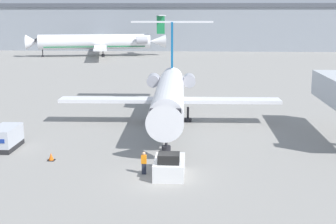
# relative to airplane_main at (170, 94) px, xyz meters

# --- Properties ---
(ground_plane) EXTENTS (600.00, 600.00, 0.00)m
(ground_plane) POSITION_rel_airplane_main_xyz_m (0.38, -17.68, -3.31)
(ground_plane) COLOR gray
(terminal_building) EXTENTS (180.00, 16.80, 14.46)m
(terminal_building) POSITION_rel_airplane_main_xyz_m (0.38, 102.32, 3.94)
(terminal_building) COLOR #8C939E
(terminal_building) RESTS_ON ground
(airplane_main) EXTENTS (24.08, 26.78, 10.79)m
(airplane_main) POSITION_rel_airplane_main_xyz_m (0.00, 0.00, 0.00)
(airplane_main) COLOR white
(airplane_main) RESTS_ON ground
(pushback_tug) EXTENTS (2.24, 3.73, 1.95)m
(pushback_tug) POSITION_rel_airplane_main_xyz_m (0.91, -16.62, -2.58)
(pushback_tug) COLOR silver
(pushback_tug) RESTS_ON ground
(luggage_cart) EXTENTS (1.94, 3.81, 2.00)m
(luggage_cart) POSITION_rel_airplane_main_xyz_m (-14.04, -10.54, -2.31)
(luggage_cart) COLOR #232326
(luggage_cart) RESTS_ON ground
(worker_near_tug) EXTENTS (0.40, 0.24, 1.74)m
(worker_near_tug) POSITION_rel_airplane_main_xyz_m (-1.01, -16.43, -2.40)
(worker_near_tug) COLOR #232838
(worker_near_tug) RESTS_ON ground
(traffic_cone_left) EXTENTS (0.58, 0.58, 0.65)m
(traffic_cone_left) POSITION_rel_airplane_main_xyz_m (-9.01, -13.61, -3.01)
(traffic_cone_left) COLOR black
(traffic_cone_left) RESTS_ON ground
(airplane_parked_far_left) EXTENTS (37.72, 37.83, 11.04)m
(airplane_parked_far_left) POSITION_rel_airplane_main_xyz_m (-23.83, 77.24, 0.61)
(airplane_parked_far_left) COLOR white
(airplane_parked_far_left) RESTS_ON ground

